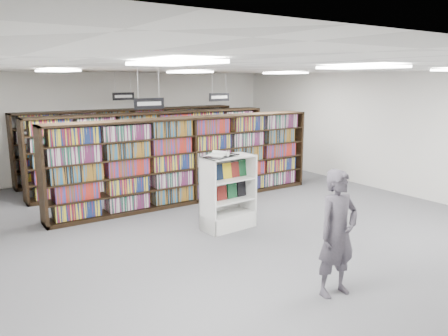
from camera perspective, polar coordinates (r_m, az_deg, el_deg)
floor at (r=9.37m, az=1.80°, el=-7.10°), size 12.00×12.00×0.00m
ceiling at (r=8.88m, az=1.93°, el=12.86°), size 10.00×12.00×0.10m
wall_back at (r=14.26m, az=-12.41°, el=5.64°), size 10.00×0.10×3.20m
wall_right at (r=12.56m, az=20.80°, el=4.40°), size 0.10×12.00×3.20m
bookshelf_row_near at (r=10.75m, az=-4.39°, el=1.07°), size 7.00×0.60×2.10m
bookshelf_row_mid at (r=12.50m, az=-8.92°, el=2.43°), size 7.00×0.60×2.10m
bookshelf_row_far at (r=14.05m, az=-11.86°, el=3.31°), size 7.00×0.60×2.10m
aisle_sign_left at (r=9.01m, az=-9.75°, el=8.43°), size 0.65×0.02×0.80m
aisle_sign_right at (r=12.21m, az=-0.63°, el=9.35°), size 0.65×0.02×0.80m
aisle_sign_center at (r=13.09m, az=-13.01°, el=9.20°), size 0.65×0.02×0.80m
troffer_front_left at (r=4.75m, az=-6.57°, el=13.53°), size 0.60×1.20×0.04m
troffer_front_center at (r=6.68m, az=17.51°, el=12.47°), size 0.60×1.20×0.04m
troffer_back_left at (r=9.47m, az=-20.95°, el=11.80°), size 0.60×1.20×0.04m
troffer_back_center at (r=10.57m, az=-4.56°, el=12.39°), size 0.60×1.20×0.04m
troffer_back_right at (r=12.32m, az=7.97°, el=12.18°), size 0.60×1.20×0.04m
endcap_display at (r=8.90m, az=0.41°, el=-4.74°), size 1.11×0.61×1.50m
open_book at (r=8.58m, az=-0.35°, el=1.73°), size 0.80×0.63×0.13m
shopper at (r=6.30m, az=14.62°, el=-8.25°), size 0.69×0.48×1.80m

